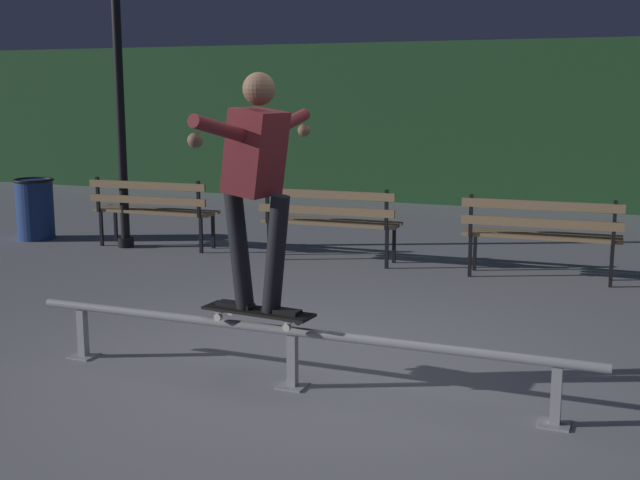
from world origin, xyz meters
name	(u,v)px	position (x,y,z in m)	size (l,w,h in m)	color
ground_plane	(305,376)	(0.00, 0.00, 0.00)	(90.00, 90.00, 0.00)	gray
hedge_backdrop	(518,124)	(0.00, 9.34, 1.37)	(24.00, 1.20, 2.75)	#234C28
grind_rail	(292,341)	(0.00, -0.22, 0.32)	(3.98, 0.18, 0.42)	#9E9EA3
skateboard	(258,312)	(-0.25, -0.22, 0.49)	(0.79, 0.27, 0.09)	black
skateboarder	(256,172)	(-0.25, -0.22, 1.42)	(0.63, 1.40, 1.56)	black
park_bench_leftmost	(152,206)	(-3.56, 3.58, 0.54)	(1.62, 0.48, 0.88)	black
park_bench_left_center	(329,216)	(-1.22, 3.58, 0.54)	(1.62, 0.48, 0.88)	black
park_bench_right_center	(541,229)	(1.12, 3.58, 0.54)	(1.62, 0.48, 0.88)	black
lamp_post_left	(117,45)	(-3.93, 3.52, 2.48)	(0.32, 0.32, 3.90)	black
trash_can	(35,208)	(-5.36, 3.56, 0.41)	(0.52, 0.52, 0.80)	navy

